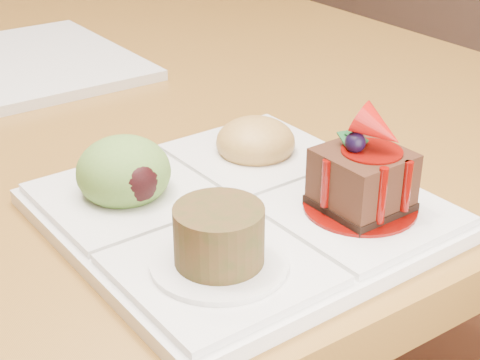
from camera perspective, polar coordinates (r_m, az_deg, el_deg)
chair_right at (r=1.84m, az=-2.19°, el=12.18°), size 0.46×0.46×0.99m
sampler_plate at (r=0.56m, az=-0.39°, el=-1.22°), size 0.27×0.27×0.10m
second_plate at (r=0.93m, az=-17.44°, el=8.40°), size 0.28×0.28×0.01m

